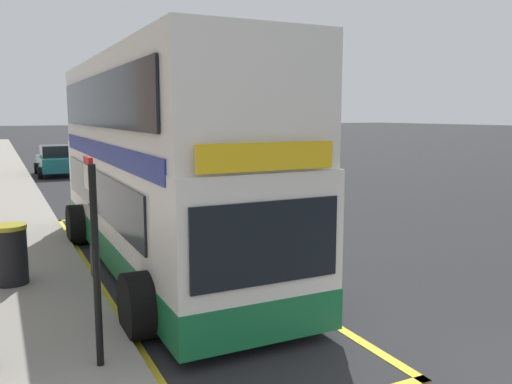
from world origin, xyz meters
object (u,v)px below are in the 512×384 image
Objects in this scene: bus_stop_sign at (94,244)px; parked_car_teal_distant at (57,160)px; parked_car_teal_across at (101,142)px; double_decker_bus at (158,171)px; litter_bin at (10,254)px; parked_car_black_far at (83,138)px.

parked_car_teal_distant is (1.88, 23.41, -0.88)m from bus_stop_sign.
parked_car_teal_across is 19.42m from parked_car_teal_distant.
double_decker_bus is 9.06× the size of litter_bin.
bus_stop_sign reaches higher than litter_bin.
litter_bin is (-8.08, -46.42, -0.10)m from parked_car_black_far.
bus_stop_sign is at bearing -115.16° from double_decker_bus.
bus_stop_sign is 23.50m from parked_car_teal_distant.
parked_car_black_far is (-0.26, 8.34, 0.00)m from parked_car_teal_across.
double_decker_bus is at bearing 8.78° from litter_bin.
parked_car_black_far is at bearing 81.88° from bus_stop_sign.
parked_car_teal_across is (7.45, 42.02, -0.88)m from bus_stop_sign.
bus_stop_sign is 0.62× the size of parked_car_black_far.
double_decker_bus is 46.27m from parked_car_black_far.
litter_bin is at bearing -171.22° from double_decker_bus.
parked_car_teal_distant is at bearing -99.68° from parked_car_black_far.
parked_car_teal_distant is (-0.18, 19.02, -1.26)m from double_decker_bus.
parked_car_teal_distant is (-5.57, -18.61, 0.00)m from parked_car_teal_across.
double_decker_bus is at bearing -94.90° from parked_car_black_far.
litter_bin is (-8.34, -38.08, -0.10)m from parked_car_teal_across.
parked_car_black_far is (7.19, 50.36, -0.88)m from bus_stop_sign.
double_decker_bus is 19.06m from parked_car_teal_distant.
bus_stop_sign is at bearing -77.24° from litter_bin.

